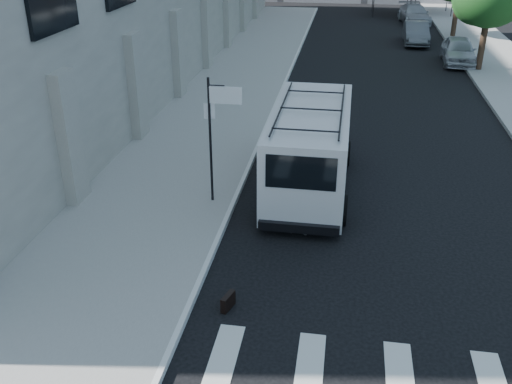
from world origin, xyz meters
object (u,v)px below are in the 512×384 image
(cargo_van, at_px, (310,147))
(parked_car_c, at_px, (414,14))
(parked_car_b, at_px, (416,33))
(suitcase, at_px, (271,202))
(businessman, at_px, (299,199))
(parked_car_a, at_px, (459,51))
(briefcase, at_px, (228,302))

(cargo_van, bearing_deg, parked_car_c, 79.77)
(parked_car_b, bearing_deg, suitcase, -103.11)
(businessman, distance_m, parked_car_b, 25.21)
(suitcase, xyz_separation_m, cargo_van, (0.91, 1.83, 0.95))
(cargo_van, bearing_deg, suitcase, -115.94)
(businessman, height_order, parked_car_a, businessman)
(businessman, height_order, parked_car_b, businessman)
(parked_car_c, bearing_deg, briefcase, -107.23)
(briefcase, xyz_separation_m, parked_car_a, (8.01, 23.07, 0.54))
(briefcase, height_order, parked_car_b, parked_car_b)
(suitcase, distance_m, parked_car_b, 24.43)
(briefcase, distance_m, parked_car_b, 28.74)
(cargo_van, xyz_separation_m, parked_car_c, (5.54, 29.47, -0.60))
(parked_car_a, distance_m, parked_car_b, 5.31)
(parked_car_a, bearing_deg, businessman, -106.21)
(suitcase, height_order, parked_car_c, parked_car_c)
(suitcase, bearing_deg, parked_car_c, 88.96)
(suitcase, xyz_separation_m, parked_car_b, (5.91, 23.70, 0.35))
(businessman, bearing_deg, cargo_van, -87.52)
(suitcase, xyz_separation_m, parked_car_c, (6.44, 31.29, 0.35))
(suitcase, height_order, parked_car_a, parked_car_a)
(parked_car_b, distance_m, parked_car_c, 7.62)
(suitcase, bearing_deg, parked_car_a, 78.19)
(businessman, relative_size, parked_car_c, 0.42)
(cargo_van, bearing_deg, parked_car_a, 68.44)
(suitcase, xyz_separation_m, parked_car_a, (7.71, 18.70, 0.39))
(cargo_van, height_order, parked_car_c, cargo_van)
(cargo_van, relative_size, parked_car_c, 1.43)
(briefcase, bearing_deg, parked_car_c, 96.68)
(briefcase, relative_size, parked_car_c, 0.10)
(suitcase, relative_size, parked_car_c, 0.26)
(cargo_van, xyz_separation_m, parked_car_a, (6.81, 16.87, -0.56))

